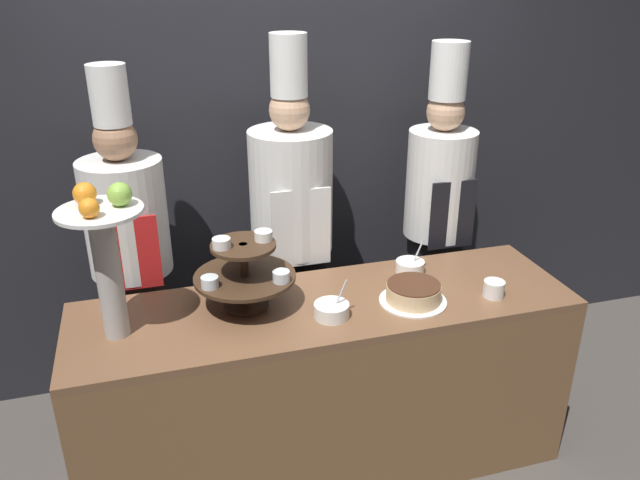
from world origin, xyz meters
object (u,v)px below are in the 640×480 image
Objects in this scene: cake_round at (413,293)px; serving_bowl_far at (410,266)px; cup_white at (494,289)px; chef_center_right at (438,207)px; chef_left at (130,249)px; fruit_pedestal at (106,249)px; chef_center_left at (292,222)px; tiered_stand at (244,270)px; serving_bowl_near at (332,310)px.

serving_bowl_far is at bearing 68.90° from cake_round.
chef_center_right reaches higher than cup_white.
chef_left reaches higher than serving_bowl_far.
chef_center_left is at bearing 34.02° from fruit_pedestal.
tiered_stand is at bearing 166.71° from cake_round.
fruit_pedestal is 0.33× the size of chef_center_right.
chef_left is (-1.50, 0.71, 0.07)m from cup_white.
chef_center_right is at bearing 19.12° from fruit_pedestal.
cup_white is (1.56, -0.15, -0.33)m from fruit_pedestal.
chef_center_left is at bearing -179.99° from chef_center_right.
cake_round is 0.28m from serving_bowl_far.
tiered_stand is 2.66× the size of serving_bowl_far.
chef_center_left is at bearing 57.02° from tiered_stand.
chef_left is at bearing 162.26° from serving_bowl_far.
serving_bowl_near is at bearing -41.31° from chef_left.
cup_white is at bearing -8.33° from cake_round.
tiered_stand is 1.07m from cup_white.
cup_white is (0.35, -0.05, -0.01)m from cake_round.
chef_center_right is (0.79, 0.00, -0.01)m from chef_center_left.
cup_white is 1.66m from chef_left.
serving_bowl_near is (0.32, -0.18, -0.14)m from tiered_stand.
serving_bowl_near is at bearing -149.08° from serving_bowl_far.
serving_bowl_near is (-0.72, 0.03, -0.01)m from cup_white.
serving_bowl_near is at bearing -176.91° from cake_round.
serving_bowl_near is 0.09× the size of chef_center_right.
chef_center_right reaches higher than cake_round.
cake_round is at bearing -13.29° from tiered_stand.
chef_center_right reaches higher than fruit_pedestal.
chef_left is 0.78m from chef_center_left.
fruit_pedestal is at bearing -172.36° from tiered_stand.
fruit_pedestal is at bearing -96.28° from chef_left.
serving_bowl_near is (-0.37, -0.02, -0.01)m from cake_round.
chef_center_right is (0.43, 0.66, 0.10)m from cake_round.
cake_round is 0.16× the size of chef_center_right.
fruit_pedestal reaches higher than cake_round.
chef_left is at bearing 154.58° from cup_white.
tiered_stand is at bearing 168.38° from cup_white.
tiered_stand is 0.72m from cake_round.
chef_center_left reaches higher than chef_center_right.
chef_left reaches higher than fruit_pedestal.
fruit_pedestal reaches higher than cup_white.
serving_bowl_far is at bearing -17.74° from chef_left.
cake_round is 1.32m from chef_left.
cake_round is 1.82× the size of serving_bowl_far.
cup_white is at bearing -95.92° from chef_center_right.
chef_center_left is 1.03× the size of chef_center_right.
serving_bowl_far is at bearing -129.45° from chef_center_right.
serving_bowl_far is 0.63m from chef_center_left.
tiered_stand is 1.46× the size of cake_round.
tiered_stand is 0.23× the size of chef_center_right.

